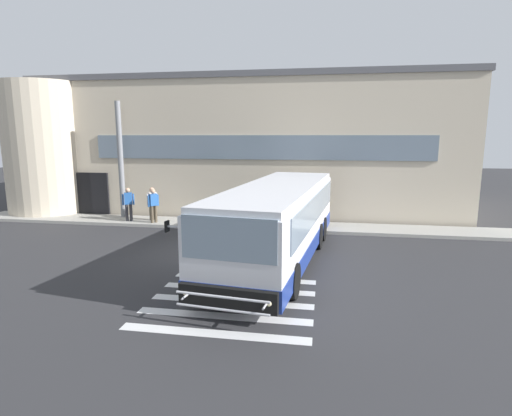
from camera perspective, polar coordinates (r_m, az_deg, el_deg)
The scene contains 10 objects.
ground_plane at distance 15.43m, azimuth -7.24°, elevation -6.43°, with size 80.00×90.00×0.02m, color #2B2B2D.
bay_paint_stripes at distance 11.12m, azimuth -3.47°, elevation -13.04°, with size 4.40×3.96×0.01m.
terminal_building at distance 26.29m, azimuth -1.51°, elevation 8.82°, with size 24.94×13.80×7.53m.
boarding_curb at distance 19.91m, azimuth -3.28°, elevation -2.32°, with size 27.14×2.00×0.15m, color #9E9B93.
entry_support_column at distance 22.18m, azimuth -18.57°, elevation 6.43°, with size 0.28×0.28×5.96m, color slate.
bus_main_foreground at distance 14.21m, azimuth 3.08°, elevation -2.22°, with size 4.16×10.84×2.70m.
passenger_near_column at distance 21.19m, azimuth -17.58°, elevation 0.84°, with size 0.53×0.49×1.68m.
passenger_by_doorway at distance 21.03m, azimuth -14.44°, elevation 0.83°, with size 0.41×0.47×1.68m.
passenger_at_curb_edge at distance 20.40m, azimuth -14.29°, elevation 0.55°, with size 0.41×0.48×1.68m.
safety_bollard_yellow at distance 18.25m, azimuth 4.12°, elevation -2.28°, with size 0.18×0.18×0.90m, color yellow.
Camera 1 is at (4.34, -14.14, 4.39)m, focal length 28.33 mm.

